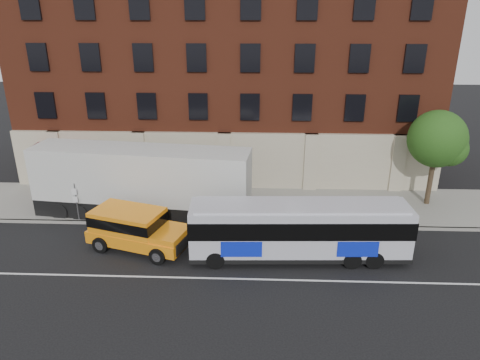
{
  "coord_description": "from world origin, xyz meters",
  "views": [
    {
      "loc": [
        2.25,
        -17.46,
        12.14
      ],
      "look_at": [
        1.33,
        5.5,
        3.16
      ],
      "focal_mm": 32.95,
      "sensor_mm": 36.0,
      "label": 1
    }
  ],
  "objects_px": {
    "street_tree": "(438,141)",
    "sign_pole": "(76,200)",
    "yellow_suv": "(134,227)",
    "shipping_container": "(142,184)",
    "city_bus": "(299,229)"
  },
  "relations": [
    {
      "from": "sign_pole",
      "to": "shipping_container",
      "type": "distance_m",
      "value": 3.99
    },
    {
      "from": "yellow_suv",
      "to": "city_bus",
      "type": "bearing_deg",
      "value": -4.6
    },
    {
      "from": "street_tree",
      "to": "city_bus",
      "type": "relative_size",
      "value": 0.55
    },
    {
      "from": "street_tree",
      "to": "city_bus",
      "type": "distance_m",
      "value": 11.7
    },
    {
      "from": "street_tree",
      "to": "city_bus",
      "type": "bearing_deg",
      "value": -142.87
    },
    {
      "from": "street_tree",
      "to": "sign_pole",
      "type": "bearing_deg",
      "value": -171.39
    },
    {
      "from": "sign_pole",
      "to": "shipping_container",
      "type": "height_order",
      "value": "shipping_container"
    },
    {
      "from": "yellow_suv",
      "to": "shipping_container",
      "type": "relative_size",
      "value": 0.43
    },
    {
      "from": "street_tree",
      "to": "city_bus",
      "type": "xyz_separation_m",
      "value": [
        -9.07,
        -6.87,
        -2.73
      ]
    },
    {
      "from": "sign_pole",
      "to": "city_bus",
      "type": "height_order",
      "value": "city_bus"
    },
    {
      "from": "street_tree",
      "to": "yellow_suv",
      "type": "height_order",
      "value": "street_tree"
    },
    {
      "from": "sign_pole",
      "to": "shipping_container",
      "type": "bearing_deg",
      "value": 15.57
    },
    {
      "from": "city_bus",
      "to": "shipping_container",
      "type": "relative_size",
      "value": 0.84
    },
    {
      "from": "sign_pole",
      "to": "city_bus",
      "type": "xyz_separation_m",
      "value": [
        12.97,
        -3.53,
        0.23
      ]
    },
    {
      "from": "sign_pole",
      "to": "street_tree",
      "type": "distance_m",
      "value": 22.49
    }
  ]
}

